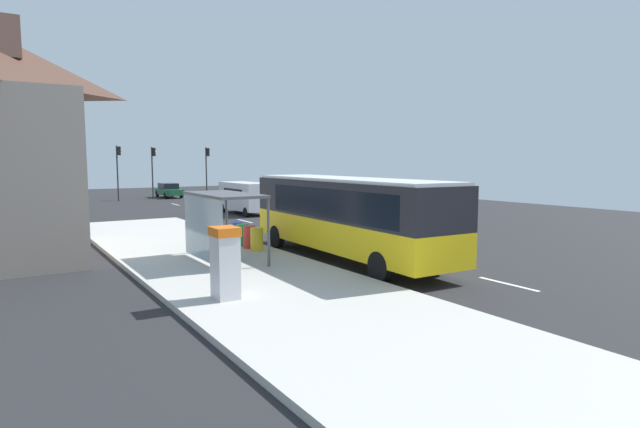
# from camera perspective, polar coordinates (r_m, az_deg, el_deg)

# --- Properties ---
(ground_plane) EXTENTS (56.00, 92.00, 0.04)m
(ground_plane) POSITION_cam_1_polar(r_m,az_deg,el_deg) (33.03, -8.80, -0.86)
(ground_plane) COLOR #262628
(sidewalk_platform) EXTENTS (6.20, 30.00, 0.18)m
(sidewalk_platform) POSITION_cam_1_polar(r_m,az_deg,el_deg) (19.64, -11.78, -5.24)
(sidewalk_platform) COLOR beige
(sidewalk_platform) RESTS_ON ground
(lane_stripe_seg_0) EXTENTS (0.16, 2.20, 0.01)m
(lane_stripe_seg_0) POSITION_cam_1_polar(r_m,az_deg,el_deg) (17.20, 20.30, -7.37)
(lane_stripe_seg_0) COLOR silver
(lane_stripe_seg_0) RESTS_ON ground
(lane_stripe_seg_1) EXTENTS (0.16, 2.20, 0.01)m
(lane_stripe_seg_1) POSITION_cam_1_polar(r_m,az_deg,el_deg) (20.53, 9.08, -4.95)
(lane_stripe_seg_1) COLOR silver
(lane_stripe_seg_1) RESTS_ON ground
(lane_stripe_seg_2) EXTENTS (0.16, 2.20, 0.01)m
(lane_stripe_seg_2) POSITION_cam_1_polar(r_m,az_deg,el_deg) (24.43, 1.27, -3.13)
(lane_stripe_seg_2) COLOR silver
(lane_stripe_seg_2) RESTS_ON ground
(lane_stripe_seg_3) EXTENTS (0.16, 2.20, 0.01)m
(lane_stripe_seg_3) POSITION_cam_1_polar(r_m,az_deg,el_deg) (28.67, -4.31, -1.79)
(lane_stripe_seg_3) COLOR silver
(lane_stripe_seg_3) RESTS_ON ground
(lane_stripe_seg_4) EXTENTS (0.16, 2.20, 0.01)m
(lane_stripe_seg_4) POSITION_cam_1_polar(r_m,az_deg,el_deg) (33.13, -8.41, -0.79)
(lane_stripe_seg_4) COLOR silver
(lane_stripe_seg_4) RESTS_ON ground
(lane_stripe_seg_5) EXTENTS (0.16, 2.20, 0.01)m
(lane_stripe_seg_5) POSITION_cam_1_polar(r_m,az_deg,el_deg) (37.72, -11.52, -0.03)
(lane_stripe_seg_5) COLOR silver
(lane_stripe_seg_5) RESTS_ON ground
(lane_stripe_seg_6) EXTENTS (0.16, 2.20, 0.01)m
(lane_stripe_seg_6) POSITION_cam_1_polar(r_m,az_deg,el_deg) (42.41, -13.95, 0.56)
(lane_stripe_seg_6) COLOR silver
(lane_stripe_seg_6) RESTS_ON ground
(lane_stripe_seg_7) EXTENTS (0.16, 2.20, 0.01)m
(lane_stripe_seg_7) POSITION_cam_1_polar(r_m,az_deg,el_deg) (47.16, -15.90, 1.04)
(lane_stripe_seg_7) COLOR silver
(lane_stripe_seg_7) RESTS_ON ground
(bus) EXTENTS (2.92, 11.09, 3.21)m
(bus) POSITION_cam_1_polar(r_m,az_deg,el_deg) (19.87, 2.89, 0.12)
(bus) COLOR yellow
(bus) RESTS_ON ground
(white_van) EXTENTS (2.10, 5.23, 2.30)m
(white_van) POSITION_cam_1_polar(r_m,az_deg,el_deg) (37.59, -8.33, 2.05)
(white_van) COLOR silver
(white_van) RESTS_ON ground
(sedan_near) EXTENTS (1.88, 4.42, 1.52)m
(sedan_near) POSITION_cam_1_polar(r_m,az_deg,el_deg) (56.33, -16.57, 2.58)
(sedan_near) COLOR #195933
(sedan_near) RESTS_ON ground
(ticket_machine) EXTENTS (0.66, 0.76, 1.94)m
(ticket_machine) POSITION_cam_1_polar(r_m,az_deg,el_deg) (13.88, -10.56, -5.32)
(ticket_machine) COLOR silver
(ticket_machine) RESTS_ON sidewalk_platform
(recycling_bin_yellow) EXTENTS (0.52, 0.52, 0.95)m
(recycling_bin_yellow) POSITION_cam_1_polar(r_m,az_deg,el_deg) (21.20, -7.10, -2.79)
(recycling_bin_yellow) COLOR yellow
(recycling_bin_yellow) RESTS_ON sidewalk_platform
(recycling_bin_red) EXTENTS (0.52, 0.52, 0.95)m
(recycling_bin_red) POSITION_cam_1_polar(r_m,az_deg,el_deg) (21.83, -7.89, -2.55)
(recycling_bin_red) COLOR red
(recycling_bin_red) RESTS_ON sidewalk_platform
(recycling_bin_green) EXTENTS (0.52, 0.52, 0.95)m
(recycling_bin_green) POSITION_cam_1_polar(r_m,az_deg,el_deg) (22.46, -8.64, -2.32)
(recycling_bin_green) COLOR green
(recycling_bin_green) RESTS_ON sidewalk_platform
(recycling_bin_blue) EXTENTS (0.52, 0.52, 0.95)m
(recycling_bin_blue) POSITION_cam_1_polar(r_m,az_deg,el_deg) (23.09, -9.35, -2.11)
(recycling_bin_blue) COLOR blue
(recycling_bin_blue) RESTS_ON sidewalk_platform
(traffic_light_near_side) EXTENTS (0.49, 0.28, 5.28)m
(traffic_light_near_side) POSITION_cam_1_polar(r_m,az_deg,el_deg) (54.39, -12.53, 5.42)
(traffic_light_near_side) COLOR #2D2D2D
(traffic_light_near_side) RESTS_ON ground
(traffic_light_far_side) EXTENTS (0.49, 0.28, 5.33)m
(traffic_light_far_side) POSITION_cam_1_polar(r_m,az_deg,el_deg) (52.85, -21.65, 5.17)
(traffic_light_far_side) COLOR #2D2D2D
(traffic_light_far_side) RESTS_ON ground
(traffic_light_median) EXTENTS (0.49, 0.28, 5.27)m
(traffic_light_median) POSITION_cam_1_polar(r_m,az_deg,el_deg) (54.40, -18.18, 5.27)
(traffic_light_median) COLOR #2D2D2D
(traffic_light_median) RESTS_ON ground
(bus_shelter) EXTENTS (1.80, 4.00, 2.50)m
(bus_shelter) POSITION_cam_1_polar(r_m,az_deg,el_deg) (18.99, -11.53, 0.51)
(bus_shelter) COLOR #4C4C51
(bus_shelter) RESTS_ON sidewalk_platform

